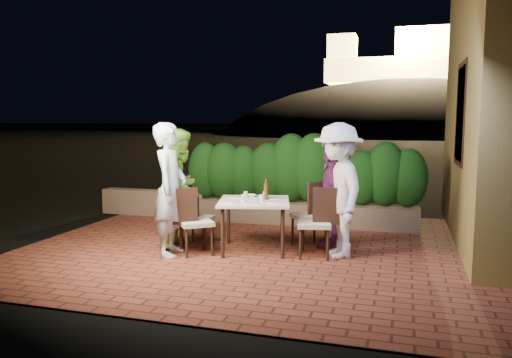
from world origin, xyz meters
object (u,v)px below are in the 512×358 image
at_px(beer_bottle, 266,189).
at_px(chair_left_back, 198,217).
at_px(chair_right_back, 309,215).
at_px(chair_left_front, 196,221).
at_px(diner_purple, 332,197).
at_px(diner_white, 338,190).
at_px(parapet_lamp, 167,188).
at_px(dining_table, 254,225).
at_px(diner_blue, 170,189).
at_px(diner_green, 181,188).
at_px(chair_right_front, 314,222).
at_px(bowl, 251,196).

bearing_deg(beer_bottle, chair_left_back, -174.93).
bearing_deg(chair_left_back, chair_right_back, 18.47).
relative_size(chair_left_front, diner_purple, 0.62).
distance_m(diner_white, parapet_lamp, 4.17).
bearing_deg(chair_left_back, dining_table, 2.58).
xyz_separation_m(beer_bottle, diner_blue, (-1.22, -0.65, 0.03)).
bearing_deg(diner_blue, diner_white, -85.24).
xyz_separation_m(diner_green, parapet_lamp, (-1.27, 2.06, -0.32)).
bearing_deg(diner_green, diner_white, -90.73).
bearing_deg(chair_right_front, beer_bottle, -24.92).
bearing_deg(beer_bottle, chair_right_back, 30.67).
relative_size(chair_right_front, diner_white, 0.52).
relative_size(dining_table, chair_right_front, 1.03).
xyz_separation_m(chair_left_back, parapet_lamp, (-1.52, 2.04, 0.12)).
xyz_separation_m(beer_bottle, chair_right_front, (0.75, -0.18, -0.41)).
bearing_deg(bowl, diner_blue, -137.90).
xyz_separation_m(bowl, diner_green, (-1.01, -0.30, 0.12)).
bearing_deg(bowl, chair_right_back, 10.52).
height_order(chair_left_back, chair_right_back, chair_right_back).
height_order(bowl, chair_left_front, chair_left_front).
distance_m(chair_left_back, parapet_lamp, 2.55).
distance_m(chair_left_back, chair_right_front, 1.80).
xyz_separation_m(dining_table, beer_bottle, (0.15, 0.11, 0.53)).
height_order(chair_left_front, chair_left_back, chair_left_front).
bearing_deg(chair_left_back, chair_left_front, -66.08).
bearing_deg(diner_green, diner_blue, -172.72).
distance_m(beer_bottle, parapet_lamp, 3.24).
height_order(diner_white, diner_purple, diner_white).
xyz_separation_m(chair_left_back, diner_purple, (1.95, 0.52, 0.32)).
height_order(dining_table, chair_right_back, chair_right_back).
relative_size(beer_bottle, bowl, 2.03).
xyz_separation_m(diner_blue, diner_green, (-0.09, 0.54, -0.05)).
relative_size(chair_right_front, diner_purple, 0.64).
bearing_deg(chair_right_front, diner_green, -13.11).
relative_size(diner_blue, diner_purple, 1.22).
xyz_separation_m(dining_table, parapet_lamp, (-2.42, 2.05, 0.20)).
distance_m(bowl, chair_left_front, 0.97).
distance_m(chair_right_back, diner_purple, 0.43).
height_order(bowl, diner_blue, diner_blue).
relative_size(diner_white, diner_purple, 1.22).
height_order(diner_purple, parapet_lamp, diner_purple).
bearing_deg(chair_left_front, diner_purple, -9.84).
bearing_deg(diner_white, chair_right_front, -95.26).
distance_m(dining_table, diner_blue, 1.33).
bearing_deg(chair_left_back, diner_blue, -103.18).
bearing_deg(parapet_lamp, diner_green, -58.47).
bearing_deg(diner_white, diner_purple, 172.25).
bearing_deg(chair_left_back, diner_white, 4.23).
distance_m(chair_left_front, diner_purple, 2.05).
bearing_deg(parapet_lamp, chair_left_back, -53.28).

